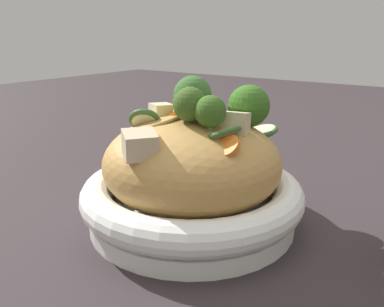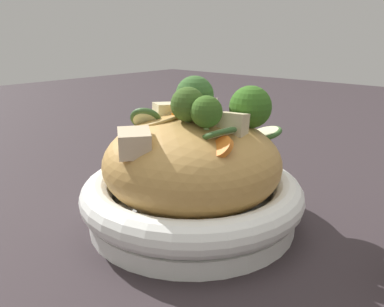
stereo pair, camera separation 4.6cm
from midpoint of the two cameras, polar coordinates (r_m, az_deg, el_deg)
The scene contains 7 objects.
ground_plane at distance 0.49m, azimuth 2.70°, elevation -9.97°, with size 3.00×3.00×0.00m, color #31292C.
serving_bowl at distance 0.48m, azimuth 2.76°, elevation -6.74°, with size 0.27×0.27×0.06m.
noodle_heap at distance 0.46m, azimuth 2.84°, elevation -1.35°, with size 0.21×0.21×0.12m.
broccoli_florets at distance 0.45m, azimuth 6.59°, elevation 7.22°, with size 0.12×0.13×0.07m.
carrot_coins at distance 0.46m, azimuth 4.79°, elevation 4.96°, with size 0.14×0.13×0.04m.
zucchini_slices at distance 0.47m, azimuth 5.13°, elevation 4.30°, with size 0.16×0.16×0.05m.
chicken_chunks at distance 0.43m, azimuth 1.02°, elevation 4.31°, with size 0.14×0.15×0.05m.
Camera 2 is at (-0.29, 0.33, 0.23)m, focal length 35.98 mm.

